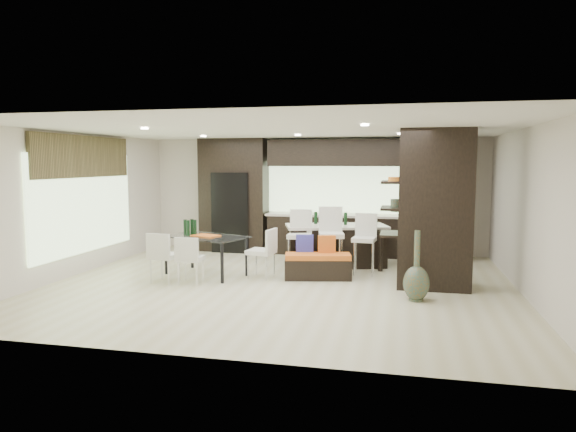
% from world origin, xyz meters
% --- Properties ---
extents(ground, '(8.00, 8.00, 0.00)m').
position_xyz_m(ground, '(0.00, 0.00, 0.00)').
color(ground, beige).
rests_on(ground, ground).
extents(back_wall, '(8.00, 0.02, 2.70)m').
position_xyz_m(back_wall, '(0.00, 3.50, 1.35)').
color(back_wall, beige).
rests_on(back_wall, ground).
extents(left_wall, '(0.02, 7.00, 2.70)m').
position_xyz_m(left_wall, '(-4.00, 0.00, 1.35)').
color(left_wall, beige).
rests_on(left_wall, ground).
extents(right_wall, '(0.02, 7.00, 2.70)m').
position_xyz_m(right_wall, '(4.00, 0.00, 1.35)').
color(right_wall, beige).
rests_on(right_wall, ground).
extents(ceiling, '(8.00, 7.00, 0.02)m').
position_xyz_m(ceiling, '(0.00, 0.00, 2.70)').
color(ceiling, white).
rests_on(ceiling, ground).
extents(window_left, '(0.04, 3.20, 1.90)m').
position_xyz_m(window_left, '(-3.96, 0.20, 1.35)').
color(window_left, '#B2D199').
rests_on(window_left, left_wall).
extents(window_back, '(3.40, 0.04, 1.20)m').
position_xyz_m(window_back, '(0.60, 3.46, 1.55)').
color(window_back, '#B2D199').
rests_on(window_back, back_wall).
extents(stone_accent, '(0.08, 3.00, 0.80)m').
position_xyz_m(stone_accent, '(-3.93, 0.20, 2.25)').
color(stone_accent, brown).
rests_on(stone_accent, left_wall).
extents(ceiling_spots, '(4.00, 3.00, 0.02)m').
position_xyz_m(ceiling_spots, '(0.00, 0.25, 2.68)').
color(ceiling_spots, white).
rests_on(ceiling_spots, ceiling).
extents(back_cabinetry, '(6.80, 0.68, 2.70)m').
position_xyz_m(back_cabinetry, '(0.50, 3.17, 1.35)').
color(back_cabinetry, black).
rests_on(back_cabinetry, ground).
extents(refrigerator, '(0.90, 0.68, 1.90)m').
position_xyz_m(refrigerator, '(-1.90, 3.12, 0.95)').
color(refrigerator, black).
rests_on(refrigerator, ground).
extents(partition_column, '(1.20, 0.80, 2.70)m').
position_xyz_m(partition_column, '(2.60, 0.40, 1.35)').
color(partition_column, black).
rests_on(partition_column, ground).
extents(kitchen_island, '(2.20, 1.44, 0.85)m').
position_xyz_m(kitchen_island, '(0.75, 1.84, 0.42)').
color(kitchen_island, black).
rests_on(kitchen_island, ground).
extents(stool_left, '(0.45, 0.45, 0.98)m').
position_xyz_m(stool_left, '(0.12, 1.08, 0.49)').
color(stool_left, silver).
rests_on(stool_left, ground).
extents(stool_mid, '(0.55, 0.55, 1.04)m').
position_xyz_m(stool_mid, '(0.75, 1.07, 0.52)').
color(stool_mid, silver).
rests_on(stool_mid, ground).
extents(stool_right, '(0.46, 0.46, 0.94)m').
position_xyz_m(stool_right, '(1.37, 1.09, 0.47)').
color(stool_right, silver).
rests_on(stool_right, ground).
extents(bench, '(1.28, 0.70, 0.47)m').
position_xyz_m(bench, '(0.57, 0.57, 0.23)').
color(bench, black).
rests_on(bench, ground).
extents(floor_vase, '(0.52, 0.52, 1.10)m').
position_xyz_m(floor_vase, '(2.30, -0.58, 0.55)').
color(floor_vase, '#46513A').
rests_on(floor_vase, ground).
extents(dining_table, '(1.76, 1.36, 0.75)m').
position_xyz_m(dining_table, '(-1.56, 0.43, 0.37)').
color(dining_table, white).
rests_on(dining_table, ground).
extents(chair_near, '(0.44, 0.44, 0.79)m').
position_xyz_m(chair_near, '(-1.56, -0.29, 0.39)').
color(chair_near, silver).
rests_on(chair_near, ground).
extents(chair_far, '(0.50, 0.50, 0.84)m').
position_xyz_m(chair_far, '(-2.05, -0.31, 0.42)').
color(chair_far, silver).
rests_on(chair_far, ground).
extents(chair_end, '(0.52, 0.52, 0.85)m').
position_xyz_m(chair_end, '(-0.48, 0.43, 0.43)').
color(chair_end, silver).
rests_on(chair_end, ground).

